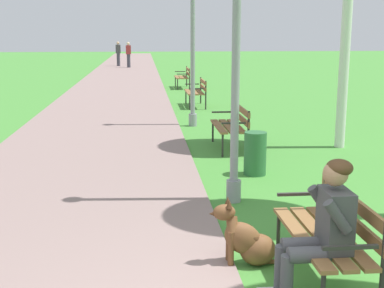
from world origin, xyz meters
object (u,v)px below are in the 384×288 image
at_px(park_bench_near, 331,229).
at_px(lamp_post_near, 236,22).
at_px(pedestrian_further_distant, 129,55).
at_px(litter_bin, 255,153).
at_px(pedestrian_distant, 118,54).
at_px(park_bench_far, 197,90).
at_px(dog_brown, 248,241).
at_px(lamp_post_mid, 193,32).
at_px(person_seated_on_near_bench, 322,226).
at_px(park_bench_mid, 233,123).
at_px(park_bench_furthest, 184,76).

relative_size(park_bench_near, lamp_post_near, 0.32).
bearing_deg(pedestrian_further_distant, park_bench_near, -85.10).
xyz_separation_m(litter_bin, pedestrian_further_distant, (-2.67, 26.19, 0.49)).
distance_m(lamp_post_near, litter_bin, 2.50).
relative_size(litter_bin, pedestrian_distant, 0.42).
bearing_deg(park_bench_near, pedestrian_distant, 95.95).
bearing_deg(park_bench_near, pedestrian_further_distant, 94.90).
bearing_deg(pedestrian_distant, park_bench_far, -80.57).
relative_size(dog_brown, lamp_post_mid, 0.19).
relative_size(park_bench_far, person_seated_on_near_bench, 1.20).
distance_m(lamp_post_near, pedestrian_further_distant, 27.65).
distance_m(park_bench_mid, lamp_post_mid, 3.21).
bearing_deg(lamp_post_mid, pedestrian_distant, 96.92).
height_order(person_seated_on_near_bench, pedestrian_further_distant, pedestrian_further_distant).
relative_size(person_seated_on_near_bench, pedestrian_distant, 0.76).
bearing_deg(lamp_post_mid, park_bench_mid, -78.40).
xyz_separation_m(lamp_post_mid, pedestrian_distant, (-2.81, 23.17, -1.43)).
xyz_separation_m(park_bench_near, lamp_post_near, (-0.48, 2.41, 1.87)).
distance_m(person_seated_on_near_bench, pedestrian_distant, 32.00).
relative_size(park_bench_mid, person_seated_on_near_bench, 1.20).
height_order(park_bench_near, lamp_post_near, lamp_post_near).
height_order(person_seated_on_near_bench, pedestrian_distant, pedestrian_distant).
relative_size(park_bench_mid, dog_brown, 1.81).
xyz_separation_m(dog_brown, litter_bin, (0.78, 3.34, 0.09)).
height_order(dog_brown, lamp_post_mid, lamp_post_mid).
relative_size(person_seated_on_near_bench, lamp_post_mid, 0.28).
height_order(dog_brown, litter_bin, dog_brown).
xyz_separation_m(park_bench_near, pedestrian_further_distant, (-2.57, 29.93, 0.33)).
distance_m(litter_bin, pedestrian_further_distant, 26.33).
relative_size(park_bench_furthest, person_seated_on_near_bench, 1.20).
bearing_deg(lamp_post_near, park_bench_near, -78.81).
xyz_separation_m(dog_brown, pedestrian_distant, (-2.60, 31.10, 0.58)).
relative_size(lamp_post_near, pedestrian_further_distant, 2.80).
bearing_deg(pedestrian_further_distant, dog_brown, -86.35).
height_order(person_seated_on_near_bench, lamp_post_mid, lamp_post_mid).
bearing_deg(litter_bin, park_bench_near, -91.55).
height_order(lamp_post_near, pedestrian_distant, lamp_post_near).
bearing_deg(pedestrian_further_distant, park_bench_mid, -83.80).
bearing_deg(lamp_post_mid, litter_bin, -82.84).
xyz_separation_m(park_bench_near, pedestrian_distant, (-3.29, 31.51, 0.33)).
bearing_deg(pedestrian_distant, person_seated_on_near_bench, -84.48).
xyz_separation_m(park_bench_furthest, person_seated_on_near_bench, (-0.20, -17.64, 0.17)).
height_order(park_bench_near, litter_bin, park_bench_near).
height_order(park_bench_near, park_bench_furthest, same).
height_order(litter_bin, pedestrian_further_distant, pedestrian_further_distant).
relative_size(park_bench_far, park_bench_furthest, 1.00).
bearing_deg(park_bench_furthest, park_bench_near, -89.97).
xyz_separation_m(park_bench_mid, litter_bin, (0.04, -1.96, -0.16)).
relative_size(park_bench_near, park_bench_mid, 1.00).
xyz_separation_m(park_bench_near, park_bench_far, (-0.01, 11.78, 0.00)).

